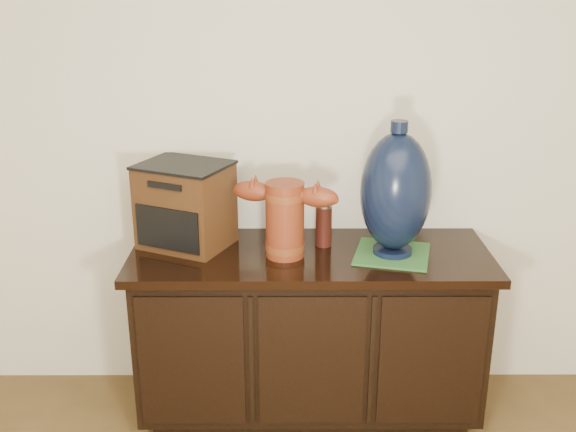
{
  "coord_description": "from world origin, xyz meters",
  "views": [
    {
      "loc": [
        -0.1,
        -0.29,
        1.81
      ],
      "look_at": [
        -0.09,
        2.18,
        0.93
      ],
      "focal_mm": 42.0,
      "sensor_mm": 36.0,
      "label": 1
    }
  ],
  "objects_px": {
    "terracotta_vessel": "(285,215)",
    "tv_radio": "(185,205)",
    "sideboard": "(309,332)",
    "lamp_base": "(396,192)",
    "spray_can": "(324,223)"
  },
  "relations": [
    {
      "from": "terracotta_vessel",
      "to": "tv_radio",
      "type": "xyz_separation_m",
      "value": [
        -0.41,
        0.12,
        0.0
      ]
    },
    {
      "from": "sideboard",
      "to": "lamp_base",
      "type": "relative_size",
      "value": 2.72
    },
    {
      "from": "tv_radio",
      "to": "lamp_base",
      "type": "xyz_separation_m",
      "value": [
        0.84,
        -0.11,
        0.09
      ]
    },
    {
      "from": "terracotta_vessel",
      "to": "sideboard",
      "type": "bearing_deg",
      "value": 34.21
    },
    {
      "from": "sideboard",
      "to": "lamp_base",
      "type": "height_order",
      "value": "lamp_base"
    },
    {
      "from": "spray_can",
      "to": "tv_radio",
      "type": "bearing_deg",
      "value": 179.15
    },
    {
      "from": "tv_radio",
      "to": "lamp_base",
      "type": "distance_m",
      "value": 0.85
    },
    {
      "from": "tv_radio",
      "to": "lamp_base",
      "type": "bearing_deg",
      "value": 17.11
    },
    {
      "from": "sideboard",
      "to": "spray_can",
      "type": "relative_size",
      "value": 7.46
    },
    {
      "from": "sideboard",
      "to": "tv_radio",
      "type": "relative_size",
      "value": 3.38
    },
    {
      "from": "terracotta_vessel",
      "to": "spray_can",
      "type": "xyz_separation_m",
      "value": [
        0.16,
        0.11,
        -0.08
      ]
    },
    {
      "from": "lamp_base",
      "to": "tv_radio",
      "type": "bearing_deg",
      "value": 172.34
    },
    {
      "from": "sideboard",
      "to": "tv_radio",
      "type": "bearing_deg",
      "value": 170.5
    },
    {
      "from": "sideboard",
      "to": "lamp_base",
      "type": "xyz_separation_m",
      "value": [
        0.33,
        -0.03,
        0.63
      ]
    },
    {
      "from": "tv_radio",
      "to": "spray_can",
      "type": "xyz_separation_m",
      "value": [
        0.57,
        -0.01,
        -0.08
      ]
    }
  ]
}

